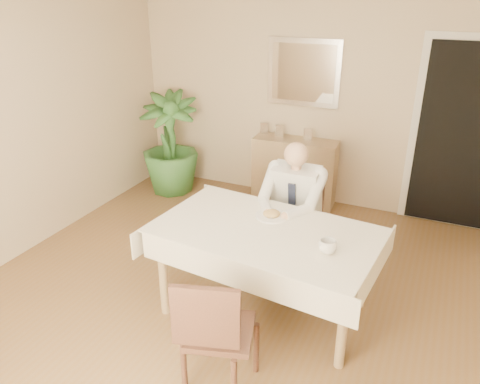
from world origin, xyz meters
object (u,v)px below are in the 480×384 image
at_px(chair_near, 215,330).
at_px(potted_palm, 170,143).
at_px(sideboard, 294,171).
at_px(dining_table, 265,239).
at_px(chair_far, 299,214).
at_px(seated_man, 290,206).
at_px(coffee_mug, 328,246).

distance_m(chair_near, potted_palm, 3.39).
distance_m(sideboard, potted_palm, 1.60).
xyz_separation_m(dining_table, potted_palm, (-2.00, 1.80, -0.03)).
distance_m(chair_near, sideboard, 3.08).
bearing_deg(dining_table, chair_far, 95.62).
bearing_deg(dining_table, seated_man, 95.62).
distance_m(chair_far, sideboard, 1.33).
bearing_deg(chair_far, seated_man, -84.64).
relative_size(dining_table, sideboard, 1.82).
bearing_deg(coffee_mug, chair_near, -122.43).
height_order(seated_man, sideboard, seated_man).
xyz_separation_m(seated_man, sideboard, (-0.45, 1.54, -0.29)).
relative_size(dining_table, potted_palm, 1.42).
distance_m(seated_man, potted_palm, 2.34).
bearing_deg(seated_man, dining_table, -90.00).
height_order(chair_near, potted_palm, potted_palm).
xyz_separation_m(chair_far, chair_near, (0.02, -1.79, 0.01)).
relative_size(dining_table, seated_man, 1.46).
height_order(dining_table, sideboard, sideboard).
xyz_separation_m(dining_table, coffee_mug, (0.52, -0.14, 0.13)).
distance_m(dining_table, seated_man, 0.59).
height_order(coffee_mug, potted_palm, potted_palm).
xyz_separation_m(dining_table, chair_near, (0.02, -0.91, -0.17)).
relative_size(chair_near, potted_palm, 0.69).
relative_size(chair_far, chair_near, 0.97).
relative_size(dining_table, chair_far, 2.10).
bearing_deg(chair_near, chair_far, 73.96).
height_order(sideboard, potted_palm, potted_palm).
relative_size(chair_near, coffee_mug, 7.09).
bearing_deg(chair_far, chair_near, -83.87).
bearing_deg(dining_table, chair_near, -82.88).
bearing_deg(coffee_mug, sideboard, 113.24).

